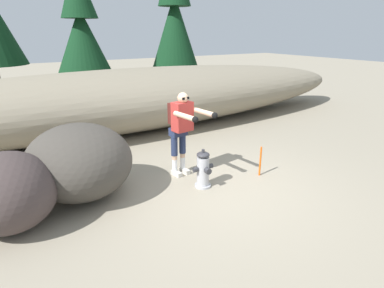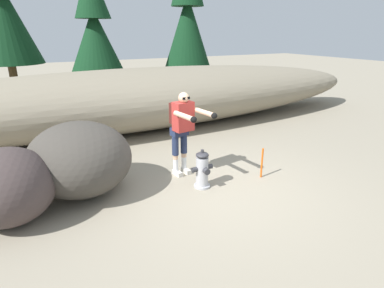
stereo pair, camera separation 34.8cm
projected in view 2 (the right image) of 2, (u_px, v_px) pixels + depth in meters
name	position (u px, v px, depth m)	size (l,w,h in m)	color
ground_plane	(216.00, 189.00, 5.76)	(56.00, 56.00, 0.04)	gray
dirt_embankment	(137.00, 99.00, 9.11)	(16.51, 3.20, 1.73)	gray
fire_hydrant	(202.00, 170.00, 5.71)	(0.40, 0.35, 0.73)	#B2B2B7
utility_worker	(183.00, 124.00, 5.94)	(0.61, 1.02, 1.66)	beige
boulder_large	(80.00, 159.00, 5.41)	(1.77, 1.74, 1.28)	#433E38
boulder_mid	(8.00, 186.00, 4.60)	(1.39, 1.33, 1.14)	#423735
pine_tree_far_left	(0.00, 3.00, 11.05)	(2.38, 2.38, 6.56)	#47331E
pine_tree_left	(94.00, 28.00, 10.81)	(1.85, 1.85, 4.92)	#47331E
pine_tree_center	(187.00, 18.00, 12.49)	(1.99, 1.99, 6.12)	#47331E
survey_stake	(262.00, 163.00, 6.10)	(0.04, 0.04, 0.60)	#E55914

